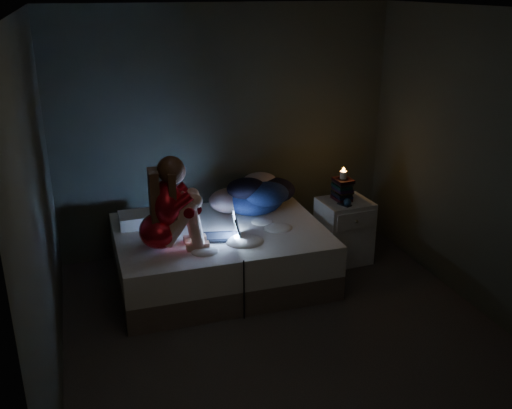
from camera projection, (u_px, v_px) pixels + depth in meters
name	position (u px, v px, depth m)	size (l,w,h in m)	color
floor	(286.00, 335.00, 4.88)	(3.60, 3.80, 0.02)	#2C2A29
ceiling	(293.00, 8.00, 3.94)	(3.60, 3.80, 0.02)	silver
wall_back	(226.00, 132.00, 6.11)	(3.60, 0.02, 2.60)	#383B32
wall_front	(433.00, 318.00, 2.71)	(3.60, 0.02, 2.60)	#383B32
wall_left	(39.00, 216.00, 3.90)	(0.02, 3.80, 2.60)	#383B32
wall_right	(488.00, 168.00, 4.92)	(0.02, 3.80, 2.60)	#383B32
bed	(221.00, 255.00, 5.68)	(1.99, 1.49, 0.55)	beige
pillow	(141.00, 219.00, 5.67)	(0.42, 0.30, 0.12)	silver
woman	(157.00, 205.00, 5.00)	(0.53, 0.35, 0.86)	maroon
laptop	(221.00, 226.00, 5.34)	(0.34, 0.24, 0.24)	black
clothes_pile	(253.00, 193.00, 5.96)	(0.67, 0.54, 0.40)	#0B1C3E
nightstand	(344.00, 231.00, 6.07)	(0.50, 0.45, 0.67)	silver
book_stack	(342.00, 189.00, 5.94)	(0.19, 0.25, 0.23)	black
candle	(343.00, 175.00, 5.89)	(0.07, 0.07, 0.08)	beige
phone	(344.00, 204.00, 5.84)	(0.07, 0.14, 0.01)	black
blue_orb	(347.00, 202.00, 5.81)	(0.08, 0.08, 0.08)	navy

